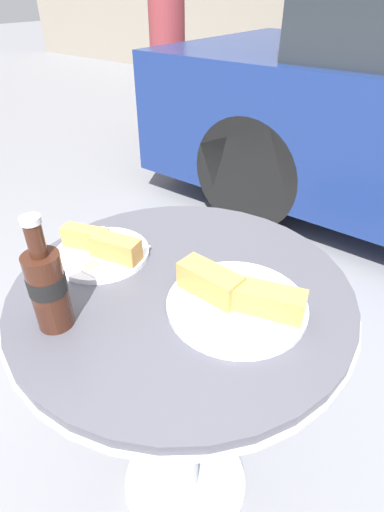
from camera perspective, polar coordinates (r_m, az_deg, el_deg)
name	(u,v)px	position (r m, az deg, el deg)	size (l,w,h in m)	color
ground_plane	(185,481)	(1.41, -0.96, -29.50)	(30.00, 30.00, 0.00)	gray
bistro_table	(183,351)	(0.92, -1.31, -13.45)	(0.68, 0.68, 0.77)	#B7B7BC
cola_bottle_left	(48,286)	(0.69, -19.93, -4.07)	(0.06, 0.06, 0.21)	#3D1E14
lunch_plate_near	(237,298)	(0.73, 6.41, -6.01)	(0.26, 0.26, 0.07)	white
lunch_plate_far	(102,249)	(0.88, -12.73, 0.94)	(0.20, 0.20, 0.06)	white
pedestrian	(167,32)	(4.10, -3.59, 29.30)	(0.32, 0.32, 1.57)	brown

